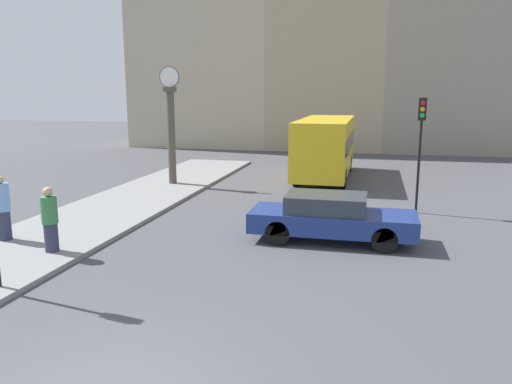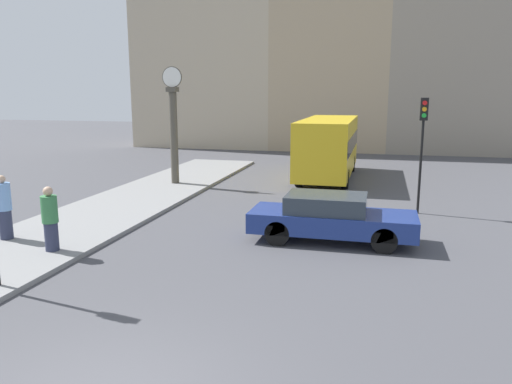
{
  "view_description": "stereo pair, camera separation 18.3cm",
  "coord_description": "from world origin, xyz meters",
  "px_view_note": "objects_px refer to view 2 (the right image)",
  "views": [
    {
      "loc": [
        3.36,
        -5.42,
        4.2
      ],
      "look_at": [
        0.11,
        8.31,
        1.36
      ],
      "focal_mm": 35.0,
      "sensor_mm": 36.0,
      "label": 1
    },
    {
      "loc": [
        3.54,
        -5.37,
        4.2
      ],
      "look_at": [
        0.11,
        8.31,
        1.36
      ],
      "focal_mm": 35.0,
      "sensor_mm": 36.0,
      "label": 2
    }
  ],
  "objects_px": {
    "sedan_car": "(331,217)",
    "pedestrian_blue_stripe": "(4,208)",
    "street_clock": "(174,127)",
    "traffic_light_far": "(423,132)",
    "pedestrian_green_hoodie": "(50,219)",
    "bus_distant": "(328,145)"
  },
  "relations": [
    {
      "from": "pedestrian_blue_stripe",
      "to": "pedestrian_green_hoodie",
      "type": "height_order",
      "value": "pedestrian_blue_stripe"
    },
    {
      "from": "pedestrian_blue_stripe",
      "to": "pedestrian_green_hoodie",
      "type": "xyz_separation_m",
      "value": [
        1.92,
        -0.61,
        -0.06
      ]
    },
    {
      "from": "pedestrian_blue_stripe",
      "to": "traffic_light_far",
      "type": "bearing_deg",
      "value": 29.44
    },
    {
      "from": "traffic_light_far",
      "to": "sedan_car",
      "type": "bearing_deg",
      "value": -122.79
    },
    {
      "from": "traffic_light_far",
      "to": "pedestrian_green_hoodie",
      "type": "relative_size",
      "value": 2.35
    },
    {
      "from": "sedan_car",
      "to": "street_clock",
      "type": "bearing_deg",
      "value": 137.94
    },
    {
      "from": "sedan_car",
      "to": "street_clock",
      "type": "distance_m",
      "value": 10.59
    },
    {
      "from": "bus_distant",
      "to": "pedestrian_blue_stripe",
      "type": "bearing_deg",
      "value": -120.51
    },
    {
      "from": "traffic_light_far",
      "to": "pedestrian_green_hoodie",
      "type": "height_order",
      "value": "traffic_light_far"
    },
    {
      "from": "traffic_light_far",
      "to": "street_clock",
      "type": "height_order",
      "value": "street_clock"
    },
    {
      "from": "sedan_car",
      "to": "bus_distant",
      "type": "height_order",
      "value": "bus_distant"
    },
    {
      "from": "bus_distant",
      "to": "pedestrian_green_hoodie",
      "type": "relative_size",
      "value": 4.63
    },
    {
      "from": "bus_distant",
      "to": "street_clock",
      "type": "xyz_separation_m",
      "value": [
        -6.53,
        -3.62,
        0.98
      ]
    },
    {
      "from": "pedestrian_green_hoodie",
      "to": "pedestrian_blue_stripe",
      "type": "bearing_deg",
      "value": 162.42
    },
    {
      "from": "sedan_car",
      "to": "pedestrian_blue_stripe",
      "type": "bearing_deg",
      "value": -164.93
    },
    {
      "from": "sedan_car",
      "to": "traffic_light_far",
      "type": "xyz_separation_m",
      "value": [
        2.64,
        4.1,
        2.16
      ]
    },
    {
      "from": "bus_distant",
      "to": "pedestrian_green_hoodie",
      "type": "bearing_deg",
      "value": -112.88
    },
    {
      "from": "traffic_light_far",
      "to": "pedestrian_blue_stripe",
      "type": "relative_size",
      "value": 2.2
    },
    {
      "from": "street_clock",
      "to": "pedestrian_green_hoodie",
      "type": "distance_m",
      "value": 10.14
    },
    {
      "from": "sedan_car",
      "to": "street_clock",
      "type": "relative_size",
      "value": 0.9
    },
    {
      "from": "pedestrian_green_hoodie",
      "to": "street_clock",
      "type": "bearing_deg",
      "value": 94.56
    },
    {
      "from": "sedan_car",
      "to": "pedestrian_blue_stripe",
      "type": "xyz_separation_m",
      "value": [
        -8.85,
        -2.38,
        0.32
      ]
    }
  ]
}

